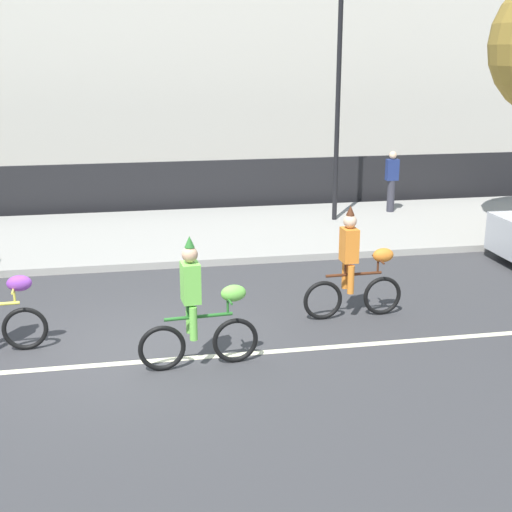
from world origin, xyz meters
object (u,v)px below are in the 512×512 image
at_px(parade_cyclist_lime, 199,310).
at_px(street_lamp_post, 339,65).
at_px(pedestrian_onlooker, 392,180).
at_px(parade_cyclist_orange, 355,269).

distance_m(parade_cyclist_lime, street_lamp_post, 9.49).
distance_m(street_lamp_post, pedestrian_onlooker, 3.50).
height_order(parade_cyclist_orange, pedestrian_onlooker, parade_cyclist_orange).
bearing_deg(parade_cyclist_orange, parade_cyclist_lime, -151.92).
bearing_deg(street_lamp_post, parade_cyclist_lime, -118.98).
distance_m(parade_cyclist_orange, street_lamp_post, 7.28).
bearing_deg(parade_cyclist_lime, street_lamp_post, 61.02).
bearing_deg(parade_cyclist_orange, street_lamp_post, 75.95).
bearing_deg(pedestrian_onlooker, parade_cyclist_lime, -125.76).
height_order(parade_cyclist_lime, street_lamp_post, street_lamp_post).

